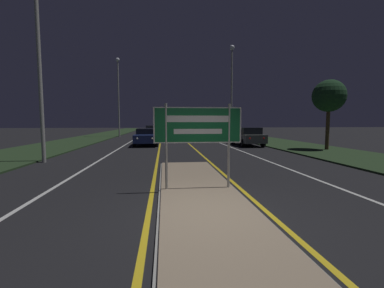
{
  "coord_description": "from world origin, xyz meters",
  "views": [
    {
      "loc": [
        -0.94,
        -5.07,
        1.96
      ],
      "look_at": [
        0.0,
        3.44,
        1.21
      ],
      "focal_mm": 24.0,
      "sensor_mm": 36.0,
      "label": 1
    }
  ],
  "objects_px": {
    "car_receding_1": "(225,133)",
    "streetlight_right_near": "(232,81)",
    "streetlight_left_near": "(37,21)",
    "car_approaching_0": "(147,136)",
    "car_approaching_1": "(152,130)",
    "car_receding_2": "(209,130)",
    "car_receding_0": "(248,136)",
    "highway_sign": "(198,128)",
    "streetlight_left_far": "(118,89)"
  },
  "relations": [
    {
      "from": "car_receding_1",
      "to": "streetlight_right_near",
      "type": "bearing_deg",
      "value": -85.19
    },
    {
      "from": "streetlight_left_near",
      "to": "car_approaching_0",
      "type": "distance_m",
      "value": 11.34
    },
    {
      "from": "streetlight_left_near",
      "to": "car_approaching_1",
      "type": "distance_m",
      "value": 24.91
    },
    {
      "from": "car_receding_2",
      "to": "streetlight_right_near",
      "type": "bearing_deg",
      "value": -87.69
    },
    {
      "from": "car_receding_1",
      "to": "car_approaching_1",
      "type": "bearing_deg",
      "value": 136.54
    },
    {
      "from": "car_receding_0",
      "to": "car_approaching_0",
      "type": "distance_m",
      "value": 8.35
    },
    {
      "from": "car_receding_0",
      "to": "car_receding_2",
      "type": "relative_size",
      "value": 1.07
    },
    {
      "from": "car_receding_1",
      "to": "car_receding_2",
      "type": "xyz_separation_m",
      "value": [
        -0.26,
        8.81,
        0.06
      ]
    },
    {
      "from": "highway_sign",
      "to": "streetlight_right_near",
      "type": "distance_m",
      "value": 20.94
    },
    {
      "from": "car_receding_1",
      "to": "car_approaching_1",
      "type": "relative_size",
      "value": 1.04
    },
    {
      "from": "streetlight_left_far",
      "to": "car_approaching_0",
      "type": "bearing_deg",
      "value": -70.75
    },
    {
      "from": "streetlight_left_near",
      "to": "car_approaching_0",
      "type": "relative_size",
      "value": 2.32
    },
    {
      "from": "car_receding_1",
      "to": "car_receding_2",
      "type": "height_order",
      "value": "car_receding_2"
    },
    {
      "from": "streetlight_left_far",
      "to": "car_receding_2",
      "type": "bearing_deg",
      "value": 16.13
    },
    {
      "from": "streetlight_left_near",
      "to": "car_approaching_0",
      "type": "xyz_separation_m",
      "value": [
        4.33,
        8.7,
        -5.85
      ]
    },
    {
      "from": "streetlight_right_near",
      "to": "car_receding_0",
      "type": "xyz_separation_m",
      "value": [
        -0.23,
        -6.11,
        -5.38
      ]
    },
    {
      "from": "streetlight_right_near",
      "to": "car_receding_1",
      "type": "relative_size",
      "value": 2.05
    },
    {
      "from": "streetlight_left_far",
      "to": "streetlight_right_near",
      "type": "relative_size",
      "value": 1.02
    },
    {
      "from": "car_receding_1",
      "to": "car_receding_2",
      "type": "relative_size",
      "value": 1.15
    },
    {
      "from": "highway_sign",
      "to": "car_approaching_1",
      "type": "height_order",
      "value": "highway_sign"
    },
    {
      "from": "highway_sign",
      "to": "streetlight_left_far",
      "type": "relative_size",
      "value": 0.24
    },
    {
      "from": "car_receding_2",
      "to": "highway_sign",
      "type": "bearing_deg",
      "value": -100.59
    },
    {
      "from": "streetlight_right_near",
      "to": "car_receding_2",
      "type": "relative_size",
      "value": 2.36
    },
    {
      "from": "highway_sign",
      "to": "car_approaching_1",
      "type": "bearing_deg",
      "value": 94.99
    },
    {
      "from": "car_receding_0",
      "to": "streetlight_left_near",
      "type": "bearing_deg",
      "value": -149.27
    },
    {
      "from": "car_approaching_0",
      "to": "streetlight_left_far",
      "type": "bearing_deg",
      "value": 109.25
    },
    {
      "from": "car_receding_1",
      "to": "streetlight_left_far",
      "type": "bearing_deg",
      "value": 157.44
    },
    {
      "from": "car_receding_1",
      "to": "car_receding_2",
      "type": "bearing_deg",
      "value": 91.7
    },
    {
      "from": "streetlight_left_near",
      "to": "car_receding_2",
      "type": "xyz_separation_m",
      "value": [
        12.38,
        24.56,
        -5.82
      ]
    },
    {
      "from": "car_receding_2",
      "to": "streetlight_left_near",
      "type": "bearing_deg",
      "value": -116.75
    },
    {
      "from": "highway_sign",
      "to": "car_approaching_0",
      "type": "xyz_separation_m",
      "value": [
        -2.35,
        14.63,
        -1.03
      ]
    },
    {
      "from": "car_receding_2",
      "to": "car_approaching_0",
      "type": "bearing_deg",
      "value": -116.9
    },
    {
      "from": "car_receding_0",
      "to": "car_receding_1",
      "type": "height_order",
      "value": "car_receding_0"
    },
    {
      "from": "streetlight_left_near",
      "to": "car_approaching_1",
      "type": "bearing_deg",
      "value": 80.29
    },
    {
      "from": "highway_sign",
      "to": "streetlight_left_near",
      "type": "bearing_deg",
      "value": 138.42
    },
    {
      "from": "streetlight_right_near",
      "to": "car_receding_2",
      "type": "height_order",
      "value": "streetlight_right_near"
    },
    {
      "from": "streetlight_right_near",
      "to": "highway_sign",
      "type": "bearing_deg",
      "value": -107.46
    },
    {
      "from": "streetlight_right_near",
      "to": "car_approaching_1",
      "type": "xyz_separation_m",
      "value": [
        -8.74,
        10.27,
        -5.41
      ]
    },
    {
      "from": "streetlight_right_near",
      "to": "car_receding_2",
      "type": "xyz_separation_m",
      "value": [
        -0.44,
        10.97,
        -5.38
      ]
    },
    {
      "from": "car_approaching_0",
      "to": "streetlight_right_near",
      "type": "bearing_deg",
      "value": 30.0
    },
    {
      "from": "car_receding_1",
      "to": "car_approaching_0",
      "type": "bearing_deg",
      "value": -139.66
    },
    {
      "from": "highway_sign",
      "to": "car_approaching_1",
      "type": "distance_m",
      "value": 29.93
    },
    {
      "from": "streetlight_left_near",
      "to": "car_approaching_1",
      "type": "height_order",
      "value": "streetlight_left_near"
    },
    {
      "from": "streetlight_left_near",
      "to": "car_receding_1",
      "type": "relative_size",
      "value": 2.24
    },
    {
      "from": "streetlight_left_far",
      "to": "car_approaching_0",
      "type": "distance_m",
      "value": 14.1
    },
    {
      "from": "streetlight_left_far",
      "to": "car_receding_0",
      "type": "xyz_separation_m",
      "value": [
        12.56,
        -13.51,
        -5.36
      ]
    },
    {
      "from": "streetlight_left_near",
      "to": "car_receding_1",
      "type": "xyz_separation_m",
      "value": [
        12.64,
        15.76,
        -5.87
      ]
    },
    {
      "from": "streetlight_left_near",
      "to": "streetlight_right_near",
      "type": "xyz_separation_m",
      "value": [
        12.83,
        13.6,
        -0.44
      ]
    },
    {
      "from": "streetlight_left_near",
      "to": "car_receding_1",
      "type": "bearing_deg",
      "value": 51.25
    },
    {
      "from": "streetlight_right_near",
      "to": "streetlight_left_far",
      "type": "bearing_deg",
      "value": 149.96
    }
  ]
}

